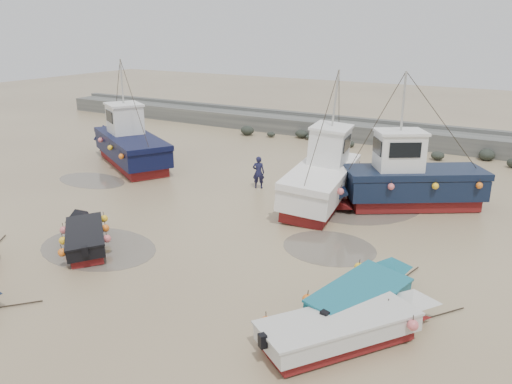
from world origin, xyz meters
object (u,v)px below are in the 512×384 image
at_px(dinghy_3, 351,325).
at_px(cabin_boat_0, 128,142).
at_px(dinghy_2, 365,292).
at_px(dinghy_4, 86,233).
at_px(cabin_boat_2, 402,179).
at_px(cabin_boat_1, 323,174).
at_px(person, 258,188).

distance_m(dinghy_3, cabin_boat_0, 21.04).
relative_size(dinghy_2, dinghy_4, 1.23).
bearing_deg(cabin_boat_2, dinghy_3, 155.91).
relative_size(dinghy_2, cabin_boat_0, 0.58).
xyz_separation_m(dinghy_3, cabin_boat_1, (-5.18, 10.26, 0.81)).
height_order(dinghy_2, cabin_boat_0, cabin_boat_0).
relative_size(cabin_boat_1, cabin_boat_2, 1.16).
distance_m(cabin_boat_2, person, 7.35).
distance_m(dinghy_3, cabin_boat_1, 11.52).
xyz_separation_m(dinghy_2, cabin_boat_1, (-4.96, 8.44, 0.80)).
distance_m(dinghy_3, cabin_boat_2, 11.34).
bearing_deg(dinghy_4, dinghy_3, -52.86).
distance_m(dinghy_2, cabin_boat_0, 19.98).
xyz_separation_m(cabin_boat_1, person, (-3.63, 0.10, -1.35)).
bearing_deg(dinghy_3, cabin_boat_0, -173.96).
relative_size(cabin_boat_1, person, 5.77).
xyz_separation_m(dinghy_3, person, (-8.81, 10.36, -0.54)).
height_order(dinghy_4, cabin_boat_1, cabin_boat_1).
bearing_deg(dinghy_3, cabin_boat_2, 134.73).
height_order(cabin_boat_2, person, cabin_boat_2).
bearing_deg(person, dinghy_2, 112.59).
distance_m(dinghy_2, cabin_boat_1, 9.82).
bearing_deg(dinghy_4, dinghy_2, -43.25).
bearing_deg(cabin_boat_0, dinghy_2, -86.25).
bearing_deg(dinghy_2, person, 148.34).
bearing_deg(dinghy_2, dinghy_4, -161.15).
bearing_deg(person, cabin_boat_1, 155.77).
distance_m(dinghy_3, person, 13.61).
relative_size(dinghy_3, dinghy_4, 1.25).
bearing_deg(dinghy_4, cabin_boat_0, 77.11).
distance_m(dinghy_2, dinghy_3, 1.84).
xyz_separation_m(dinghy_3, dinghy_4, (-10.97, 0.76, 0.02)).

